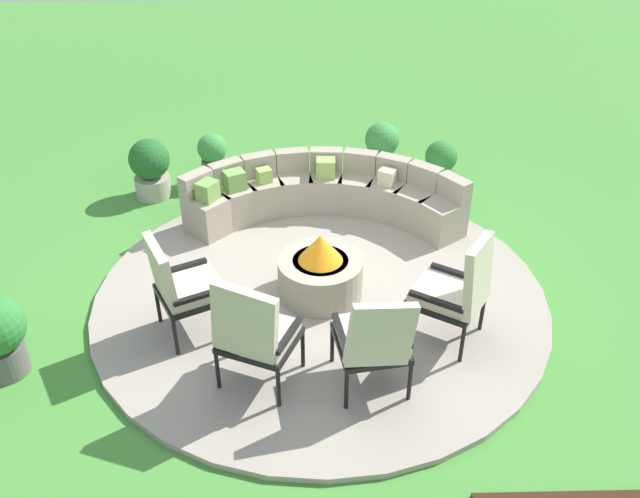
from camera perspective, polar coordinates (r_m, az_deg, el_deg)
ground_plane at (r=6.85m, az=0.04°, el=-4.07°), size 24.00×24.00×0.00m
patio_circle at (r=6.83m, az=0.04°, el=-3.87°), size 4.47×4.47×0.06m
fire_pit at (r=6.66m, az=0.04°, el=-1.90°), size 0.84×0.84×0.68m
curved_stone_bench at (r=7.89m, az=0.27°, el=4.50°), size 3.20×1.21×0.69m
lounge_chair_front_left at (r=6.15m, az=-11.52°, el=-2.90°), size 0.76×0.75×1.01m
lounge_chair_front_right at (r=5.50m, az=-5.56°, el=-6.91°), size 0.75×0.73×1.11m
lounge_chair_back_left at (r=5.49m, az=4.54°, el=-7.44°), size 0.66×0.69×1.02m
lounge_chair_back_right at (r=6.06m, az=11.42°, el=-3.30°), size 0.79×0.79×1.09m
potted_plant_0 at (r=8.87m, az=-8.95°, el=7.66°), size 0.37×0.37×0.67m
potted_plant_1 at (r=8.67m, az=-14.00°, el=6.67°), size 0.50×0.50×0.75m
potted_plant_3 at (r=8.97m, az=5.18°, el=8.49°), size 0.44×0.44×0.73m
potted_plant_4 at (r=8.71m, az=10.05°, el=7.02°), size 0.40×0.40×0.66m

